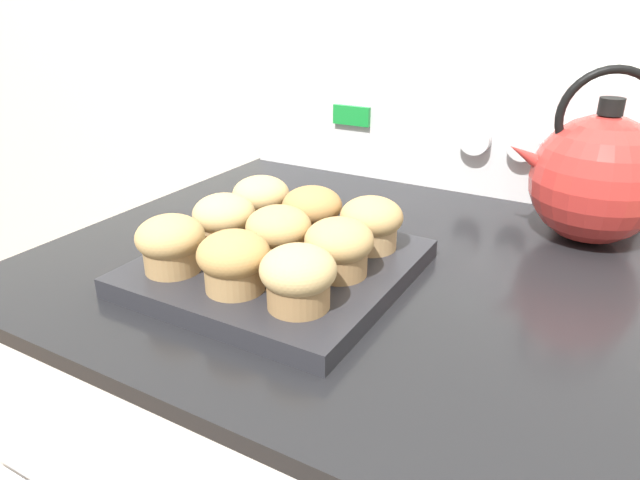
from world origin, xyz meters
TOP-DOWN VIEW (x-y plane):
  - control_panel at (0.00, 0.67)m, footprint 0.72×0.07m
  - muffin_pan at (-0.05, 0.25)m, footprint 0.28×0.28m
  - muffin_r0_c0 at (-0.14, 0.17)m, footprint 0.07×0.07m
  - muffin_r0_c1 at (-0.05, 0.17)m, footprint 0.07×0.07m
  - muffin_r0_c2 at (0.02, 0.17)m, footprint 0.07×0.07m
  - muffin_r1_c0 at (-0.13, 0.25)m, footprint 0.07×0.07m
  - muffin_r1_c1 at (-0.05, 0.25)m, footprint 0.07×0.07m
  - muffin_r1_c2 at (0.02, 0.25)m, footprint 0.07×0.07m
  - muffin_r2_c0 at (-0.13, 0.33)m, footprint 0.07×0.07m
  - muffin_r2_c1 at (-0.05, 0.32)m, footprint 0.07×0.07m
  - muffin_r2_c2 at (0.02, 0.33)m, footprint 0.07×0.07m
  - tea_kettle at (0.23, 0.53)m, footprint 0.20×0.16m

SIDE VIEW (x-z plane):
  - muffin_pan at x=-0.05m, z-range 0.91..0.93m
  - muffin_r0_c0 at x=-0.14m, z-range 0.93..0.99m
  - muffin_r0_c1 at x=-0.05m, z-range 0.93..0.99m
  - muffin_r0_c2 at x=0.02m, z-range 0.93..0.99m
  - muffin_r1_c0 at x=-0.13m, z-range 0.93..0.99m
  - muffin_r1_c1 at x=-0.05m, z-range 0.93..0.99m
  - muffin_r1_c2 at x=0.02m, z-range 0.93..0.99m
  - muffin_r2_c0 at x=-0.13m, z-range 0.93..0.99m
  - muffin_r2_c1 at x=-0.05m, z-range 0.93..0.99m
  - muffin_r2_c2 at x=0.02m, z-range 0.93..0.99m
  - tea_kettle at x=0.23m, z-range 0.88..1.10m
  - control_panel at x=0.00m, z-range 0.91..1.09m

